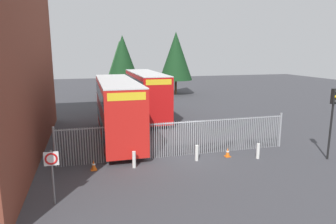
# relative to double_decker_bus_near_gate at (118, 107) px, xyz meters

# --- Properties ---
(ground_plane) EXTENTS (100.00, 100.00, 0.00)m
(ground_plane) POSITION_rel_double_decker_bus_near_gate_xyz_m (3.66, 3.44, -2.42)
(ground_plane) COLOR #3D3D42
(palisade_fence) EXTENTS (14.64, 0.14, 2.35)m
(palisade_fence) POSITION_rel_double_decker_bus_near_gate_xyz_m (3.25, -4.56, -1.24)
(palisade_fence) COLOR gray
(palisade_fence) RESTS_ON ground
(double_decker_bus_near_gate) EXTENTS (2.54, 10.81, 4.42)m
(double_decker_bus_near_gate) POSITION_rel_double_decker_bus_near_gate_xyz_m (0.00, 0.00, 0.00)
(double_decker_bus_near_gate) COLOR red
(double_decker_bus_near_gate) RESTS_ON ground
(double_decker_bus_behind_fence_left) EXTENTS (2.54, 10.81, 4.42)m
(double_decker_bus_behind_fence_left) POSITION_rel_double_decker_bus_near_gate_xyz_m (3.53, 7.17, 0.00)
(double_decker_bus_behind_fence_left) COLOR red
(double_decker_bus_behind_fence_left) RESTS_ON ground
(bollard_near_left) EXTENTS (0.20, 0.20, 0.95)m
(bollard_near_left) POSITION_rel_double_decker_bus_near_gate_xyz_m (0.26, -5.78, -1.95)
(bollard_near_left) COLOR silver
(bollard_near_left) RESTS_ON ground
(bollard_center_front) EXTENTS (0.20, 0.20, 0.95)m
(bollard_center_front) POSITION_rel_double_decker_bus_near_gate_xyz_m (4.05, -5.67, -1.95)
(bollard_center_front) COLOR silver
(bollard_center_front) RESTS_ON ground
(bollard_near_right) EXTENTS (0.20, 0.20, 0.95)m
(bollard_near_right) POSITION_rel_double_decker_bus_near_gate_xyz_m (7.77, -6.31, -1.95)
(bollard_near_right) COLOR silver
(bollard_near_right) RESTS_ON ground
(traffic_cone_by_gate) EXTENTS (0.34, 0.34, 0.59)m
(traffic_cone_by_gate) POSITION_rel_double_decker_bus_near_gate_xyz_m (-1.95, -5.56, -2.13)
(traffic_cone_by_gate) COLOR orange
(traffic_cone_by_gate) RESTS_ON ground
(traffic_cone_mid_forecourt) EXTENTS (0.34, 0.34, 0.59)m
(traffic_cone_mid_forecourt) POSITION_rel_double_decker_bus_near_gate_xyz_m (6.14, -5.53, -2.13)
(traffic_cone_mid_forecourt) COLOR orange
(traffic_cone_mid_forecourt) RESTS_ON ground
(speed_limit_sign_post) EXTENTS (0.60, 0.14, 2.40)m
(speed_limit_sign_post) POSITION_rel_double_decker_bus_near_gate_xyz_m (-3.68, -9.00, -0.65)
(speed_limit_sign_post) COLOR slate
(speed_limit_sign_post) RESTS_ON ground
(traffic_light_kerbside) EXTENTS (0.28, 0.33, 4.30)m
(traffic_light_kerbside) POSITION_rel_double_decker_bus_near_gate_xyz_m (11.82, -7.52, 0.56)
(traffic_light_kerbside) COLOR black
(traffic_light_kerbside) RESTS_ON ground
(tree_tall_back) EXTENTS (4.07, 4.07, 7.88)m
(tree_tall_back) POSITION_rel_double_decker_bus_near_gate_xyz_m (2.62, 21.40, 2.54)
(tree_tall_back) COLOR #4C3823
(tree_tall_back) RESTS_ON ground
(tree_short_side) EXTENTS (4.92, 4.92, 9.25)m
(tree_short_side) POSITION_rel_double_decker_bus_near_gate_xyz_m (10.92, 21.68, 3.30)
(tree_short_side) COLOR #4C3823
(tree_short_side) RESTS_ON ground
(tree_mid_row) EXTENTS (4.60, 4.60, 8.63)m
(tree_mid_row) POSITION_rel_double_decker_bus_near_gate_xyz_m (2.97, 20.78, 2.91)
(tree_mid_row) COLOR #4C3823
(tree_mid_row) RESTS_ON ground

